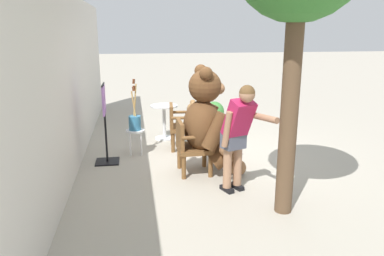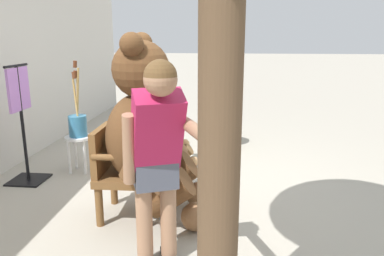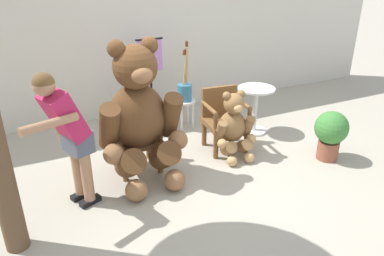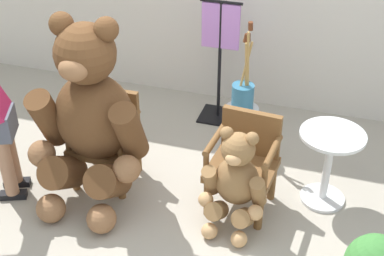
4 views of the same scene
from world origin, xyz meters
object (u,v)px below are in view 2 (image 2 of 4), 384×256
Objects in this scene: teddy_bear_large at (148,131)px; clothing_display_stand at (22,122)px; person_visitor at (157,152)px; potted_plant at (223,120)px; wooden_chair_right at (150,133)px; teddy_bear_small at (173,135)px; round_side_table at (144,122)px; white_stool at (79,144)px; wooden_chair_left at (121,169)px; brush_bucket at (78,122)px.

clothing_display_stand is at bearing 66.42° from teddy_bear_large.
potted_plant is (3.24, -0.38, -0.52)m from person_visitor.
wooden_chair_right is at bearing -66.66° from clothing_display_stand.
teddy_bear_small is at bearing 151.37° from potted_plant.
teddy_bear_large is 2.37× the size of round_side_table.
teddy_bear_small is at bearing -91.82° from wooden_chair_right.
white_stool is at bearing 127.02° from potted_plant.
wooden_chair_right is 0.63× the size of clothing_display_stand.
person_visitor is (-0.84, -0.52, 0.45)m from wooden_chair_left.
wooden_chair_left is 0.93× the size of brush_bucket.
round_side_table is at bearing -40.80° from clothing_display_stand.
person_visitor reaches higher than wooden_chair_right.
teddy_bear_large is 0.88m from person_visitor.
round_side_table is (0.70, 0.54, -0.01)m from teddy_bear_small.
teddy_bear_small reaches higher than wooden_chair_left.
wooden_chair_left is 2.01m from round_side_table.
teddy_bear_small is 0.89m from round_side_table.
brush_bucket is (-0.20, 1.15, 0.18)m from teddy_bear_small.
white_stool is 1.10m from round_side_table.
wooden_chair_right is 1.87× the size of white_stool.
teddy_bear_small is at bearing -142.54° from round_side_table.
person_visitor is at bearing -144.36° from brush_bucket.
potted_plant is at bearing -70.05° from round_side_table.
teddy_bear_large reaches higher than white_stool.
brush_bucket is at bearing 146.21° from round_side_table.
round_side_table is at bearing -33.79° from brush_bucket.
wooden_chair_right is 0.90m from brush_bucket.
wooden_chair_right is at bearing -160.35° from round_side_table.
potted_plant is at bearing -6.71° from person_visitor.
white_stool is (-0.21, 0.86, -0.11)m from wooden_chair_right.
wooden_chair_left is 1.26× the size of potted_plant.
round_side_table is (0.91, -0.61, 0.09)m from white_stool.
round_side_table is (1.99, 0.52, -0.39)m from teddy_bear_large.
white_stool is at bearing 35.68° from person_visitor.
brush_bucket is at bearing 126.99° from potted_plant.
wooden_chair_left is at bearing 167.22° from teddy_bear_small.
white_stool is 0.28m from brush_bucket.
wooden_chair_right reaches higher than white_stool.
teddy_bear_large is at bearing -165.30° from round_side_table.
brush_bucket is 1.28× the size of round_side_table.
wooden_chair_right is at bearing 140.91° from potted_plant.
teddy_bear_small is 2.18m from person_visitor.
clothing_display_stand is at bearing 126.80° from brush_bucket.
wooden_chair_left is 0.92× the size of teddy_bear_small.
wooden_chair_left is 1.87× the size of white_stool.
clothing_display_stand is at bearing 126.95° from potted_plant.
teddy_bear_small is (1.28, -0.02, -0.38)m from teddy_bear_large.
wooden_chair_right is 0.93× the size of brush_bucket.
teddy_bear_large is at bearing -168.06° from wooden_chair_right.
wooden_chair_left is 0.46m from teddy_bear_large.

